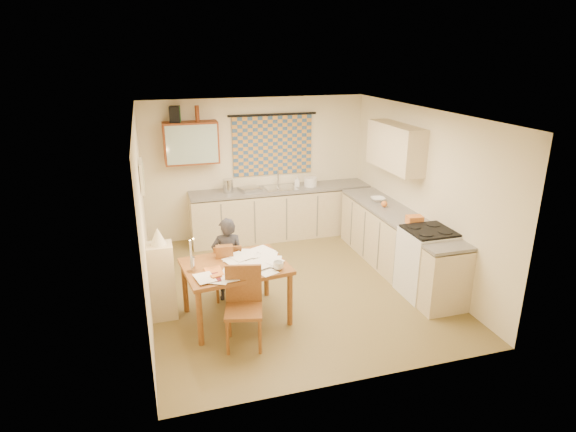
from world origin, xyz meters
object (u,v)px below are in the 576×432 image
object	(u,v)px
counter_back	(282,213)
shelf_stand	(162,281)
counter_right	(396,243)
stove	(426,263)
chair_far	(229,280)
person	(228,259)
dining_table	(236,291)

from	to	relation	value
counter_back	shelf_stand	distance (m)	3.21
counter_right	stove	distance (m)	0.84
stove	chair_far	xyz separation A→B (m)	(-2.65, 0.70, -0.23)
counter_right	person	world-z (taller)	person
person	chair_far	bearing A→B (deg)	-86.47
counter_back	person	bearing A→B (deg)	-123.01
shelf_stand	stove	bearing A→B (deg)	-6.86
counter_back	shelf_stand	world-z (taller)	shelf_stand
counter_right	stove	size ratio (longest dim) A/B	3.02
counter_back	stove	xyz separation A→B (m)	(1.31, -2.73, 0.03)
shelf_stand	counter_back	bearing A→B (deg)	45.88
counter_right	dining_table	world-z (taller)	counter_right
dining_table	chair_far	distance (m)	0.59
counter_back	dining_table	xyz separation A→B (m)	(-1.34, -2.60, -0.07)
counter_back	stove	bearing A→B (deg)	-64.37
dining_table	person	xyz separation A→B (m)	(-0.00, 0.53, 0.21)
chair_far	dining_table	bearing A→B (deg)	96.93
person	dining_table	bearing A→B (deg)	96.25
stove	person	xyz separation A→B (m)	(-2.65, 0.65, 0.11)
counter_right	shelf_stand	size ratio (longest dim) A/B	2.94
chair_far	person	xyz separation A→B (m)	(-0.00, -0.04, 0.34)
dining_table	chair_far	xyz separation A→B (m)	(-0.00, 0.57, -0.12)
chair_far	person	world-z (taller)	person
chair_far	person	size ratio (longest dim) A/B	0.69
dining_table	shelf_stand	distance (m)	0.95
counter_back	stove	distance (m)	3.03
chair_far	stove	bearing A→B (deg)	171.98
counter_back	stove	world-z (taller)	stove
stove	counter_back	bearing A→B (deg)	115.63
counter_right	shelf_stand	distance (m)	3.56
stove	dining_table	world-z (taller)	stove
person	shelf_stand	bearing A→B (deg)	20.26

